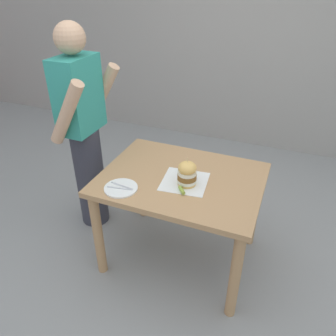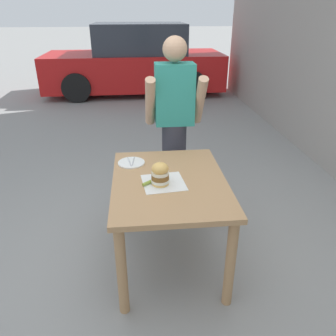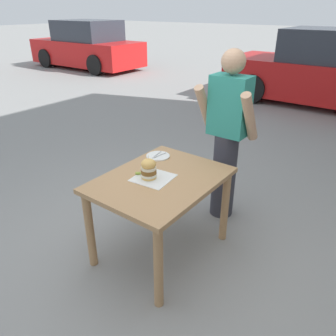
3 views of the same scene
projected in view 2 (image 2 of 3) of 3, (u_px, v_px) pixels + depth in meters
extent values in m
plane|color=gray|center=(169.00, 258.00, 2.76)|extent=(80.00, 80.00, 0.00)
cube|color=tan|center=(169.00, 182.00, 2.44)|extent=(0.84, 1.11, 0.04)
cylinder|color=tan|center=(122.00, 271.00, 2.13)|extent=(0.07, 0.07, 0.71)
cylinder|color=tan|center=(230.00, 264.00, 2.19)|extent=(0.07, 0.07, 0.71)
cylinder|color=tan|center=(125.00, 195.00, 3.01)|extent=(0.07, 0.07, 0.71)
cylinder|color=tan|center=(202.00, 191.00, 3.08)|extent=(0.07, 0.07, 0.71)
cube|color=white|center=(164.00, 183.00, 2.39)|extent=(0.33, 0.33, 0.00)
cylinder|color=#E5B25B|center=(160.00, 183.00, 2.36)|extent=(0.12, 0.12, 0.02)
cylinder|color=silver|center=(160.00, 180.00, 2.35)|extent=(0.13, 0.13, 0.02)
cylinder|color=brown|center=(160.00, 177.00, 2.34)|extent=(0.13, 0.13, 0.04)
cylinder|color=silver|center=(160.00, 173.00, 2.33)|extent=(0.12, 0.12, 0.02)
ellipsoid|color=#E5B25B|center=(160.00, 168.00, 2.31)|extent=(0.12, 0.12, 0.08)
cylinder|color=#D1B77F|center=(160.00, 162.00, 2.29)|extent=(0.00, 0.00, 0.05)
cylinder|color=#8EA83D|center=(147.00, 183.00, 2.35)|extent=(0.07, 0.07, 0.02)
cylinder|color=white|center=(131.00, 163.00, 2.69)|extent=(0.22, 0.22, 0.01)
cylinder|color=silver|center=(129.00, 162.00, 2.68)|extent=(0.04, 0.17, 0.01)
cylinder|color=silver|center=(133.00, 162.00, 2.68)|extent=(0.03, 0.17, 0.01)
cylinder|color=#33333D|center=(174.00, 165.00, 3.35)|extent=(0.24, 0.24, 0.90)
cube|color=teal|center=(175.00, 94.00, 3.03)|extent=(0.36, 0.22, 0.56)
sphere|color=tan|center=(175.00, 49.00, 2.86)|extent=(0.22, 0.22, 0.22)
cylinder|color=tan|center=(150.00, 102.00, 2.98)|extent=(0.09, 0.34, 0.50)
cylinder|color=tan|center=(200.00, 101.00, 3.02)|extent=(0.09, 0.34, 0.50)
cube|color=red|center=(135.00, 70.00, 8.01)|extent=(4.21, 1.72, 0.80)
cube|color=#2D333D|center=(140.00, 38.00, 7.70)|extent=(2.11, 1.57, 0.66)
cylinder|color=black|center=(77.00, 88.00, 7.26)|extent=(0.64, 0.22, 0.64)
cylinder|color=black|center=(86.00, 74.00, 8.71)|extent=(0.64, 0.22, 0.64)
cylinder|color=black|center=(192.00, 85.00, 7.51)|extent=(0.64, 0.22, 0.64)
cylinder|color=black|center=(182.00, 73.00, 8.95)|extent=(0.64, 0.22, 0.64)
cylinder|color=black|center=(335.00, 80.00, 7.99)|extent=(0.65, 0.26, 0.64)
cylinder|color=black|center=(300.00, 69.00, 9.42)|extent=(0.65, 0.26, 0.64)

